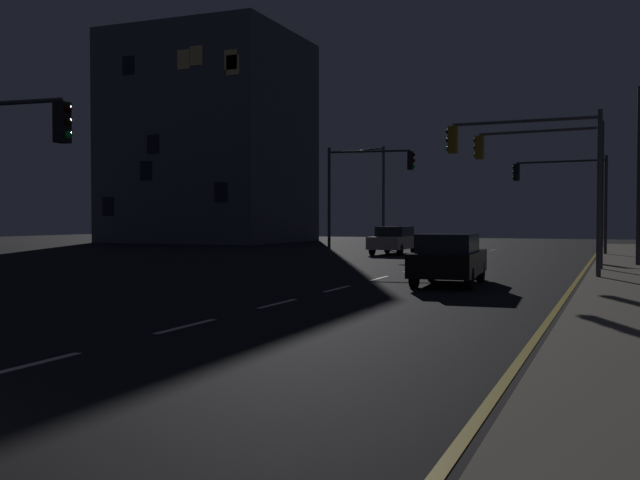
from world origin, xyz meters
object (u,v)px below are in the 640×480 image
(traffic_light_overhead_east, at_px, (563,184))
(traffic_light_near_right, at_px, (15,157))
(street_lamp_median, at_px, (379,187))
(traffic_light_near_left, at_px, (543,165))
(traffic_light_mid_left, at_px, (365,179))
(building_distant, at_px, (211,140))
(car, at_px, (449,258))
(car_oncoming, at_px, (394,240))
(traffic_light_far_right, at_px, (529,159))

(traffic_light_overhead_east, bearing_deg, traffic_light_near_right, -109.62)
(street_lamp_median, bearing_deg, traffic_light_near_left, -55.26)
(traffic_light_mid_left, relative_size, building_distant, 0.33)
(car, xyz_separation_m, traffic_light_mid_left, (-7.60, 14.38, 3.29))
(car_oncoming, xyz_separation_m, street_lamp_median, (-3.20, 7.32, 3.35))
(car, relative_size, traffic_light_near_right, 0.89)
(traffic_light_near_left, bearing_deg, building_distant, 139.19)
(traffic_light_far_right, distance_m, building_distant, 43.38)
(traffic_light_mid_left, xyz_separation_m, street_lamp_median, (-2.70, 10.96, 0.06))
(car, relative_size, traffic_light_far_right, 0.83)
(building_distant, bearing_deg, street_lamp_median, -25.12)
(car, relative_size, building_distant, 0.25)
(traffic_light_far_right, bearing_deg, traffic_light_mid_left, 130.79)
(building_distant, bearing_deg, traffic_light_near_left, -40.81)
(car, bearing_deg, traffic_light_overhead_east, 84.64)
(car, xyz_separation_m, traffic_light_overhead_east, (1.89, 20.18, 3.10))
(traffic_light_near_left, bearing_deg, car, -105.28)
(traffic_light_near_right, relative_size, traffic_light_overhead_east, 0.96)
(traffic_light_far_right, bearing_deg, building_distant, 134.85)
(car, distance_m, traffic_light_overhead_east, 20.50)
(traffic_light_overhead_east, distance_m, street_lamp_median, 13.24)
(car_oncoming, height_order, traffic_light_overhead_east, traffic_light_overhead_east)
(car_oncoming, distance_m, building_distant, 27.74)
(street_lamp_median, xyz_separation_m, building_distant, (-18.11, 8.49, 4.72))
(traffic_light_near_left, height_order, traffic_light_near_right, traffic_light_near_left)
(traffic_light_mid_left, bearing_deg, car, -62.15)
(car, bearing_deg, traffic_light_far_right, 58.79)
(car_oncoming, bearing_deg, street_lamp_median, 113.60)
(car_oncoming, height_order, traffic_light_mid_left, traffic_light_mid_left)
(car_oncoming, bearing_deg, traffic_light_near_right, -92.93)
(traffic_light_far_right, distance_m, traffic_light_overhead_east, 16.90)
(traffic_light_near_left, bearing_deg, car_oncoming, 131.09)
(car, height_order, traffic_light_mid_left, traffic_light_mid_left)
(traffic_light_near_right, distance_m, traffic_light_mid_left, 23.34)
(traffic_light_overhead_east, distance_m, building_distant, 33.61)
(car, xyz_separation_m, street_lamp_median, (-10.30, 25.34, 3.35))
(traffic_light_far_right, bearing_deg, traffic_light_overhead_east, 90.31)
(traffic_light_far_right, bearing_deg, car_oncoming, 121.64)
(traffic_light_mid_left, distance_m, traffic_light_overhead_east, 11.12)
(traffic_light_overhead_east, xyz_separation_m, building_distant, (-30.31, 13.66, 4.97))
(car_oncoming, height_order, traffic_light_far_right, traffic_light_far_right)
(traffic_light_near_left, distance_m, traffic_light_mid_left, 11.84)
(traffic_light_far_right, height_order, building_distant, building_distant)
(traffic_light_near_right, bearing_deg, traffic_light_overhead_east, 70.38)
(traffic_light_near_left, distance_m, traffic_light_near_right, 19.55)
(car_oncoming, bearing_deg, traffic_light_mid_left, -97.76)
(car_oncoming, xyz_separation_m, traffic_light_near_left, (9.16, -10.50, 3.29))
(traffic_light_near_left, xyz_separation_m, traffic_light_overhead_east, (-0.16, 12.65, -0.19))
(traffic_light_mid_left, bearing_deg, traffic_light_far_right, -49.21)
(car_oncoming, relative_size, traffic_light_near_right, 0.87)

